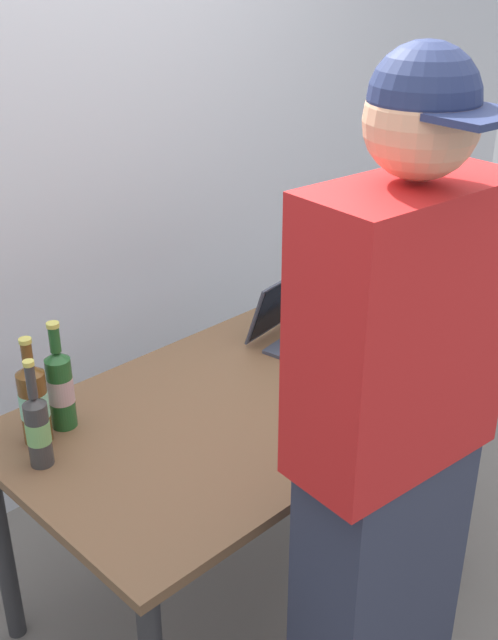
{
  "coord_description": "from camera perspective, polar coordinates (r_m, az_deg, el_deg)",
  "views": [
    {
      "loc": [
        -1.34,
        -1.39,
        1.94
      ],
      "look_at": [
        0.03,
        0.0,
        0.98
      ],
      "focal_mm": 43.39,
      "sensor_mm": 36.0,
      "label": 1
    }
  ],
  "objects": [
    {
      "name": "beer_bottle_dark",
      "position": [
        2.16,
        -13.74,
        -4.8
      ],
      "size": [
        0.07,
        0.07,
        0.32
      ],
      "color": "#1E5123",
      "rests_on": "desk"
    },
    {
      "name": "ground_plane",
      "position": [
        2.73,
        -0.47,
        -19.06
      ],
      "size": [
        8.0,
        8.0,
        0.0
      ],
      "primitive_type": "plane",
      "color": "slate",
      "rests_on": "ground"
    },
    {
      "name": "beer_bottle_amber",
      "position": [
        2.11,
        -15.59,
        -5.82
      ],
      "size": [
        0.08,
        0.08,
        0.31
      ],
      "color": "brown",
      "rests_on": "desk"
    },
    {
      "name": "coffee_mug",
      "position": [
        2.2,
        8.67,
        -6.14
      ],
      "size": [
        0.11,
        0.08,
        0.08
      ],
      "color": "#19598C",
      "rests_on": "desk"
    },
    {
      "name": "person_figure",
      "position": [
        1.71,
        10.17,
        -11.17
      ],
      "size": [
        0.46,
        0.31,
        1.8
      ],
      "color": "#2D3347",
      "rests_on": "ground"
    },
    {
      "name": "back_wall",
      "position": [
        2.76,
        -14.62,
        11.9
      ],
      "size": [
        6.0,
        0.1,
        2.6
      ],
      "primitive_type": "cube",
      "color": "silver",
      "rests_on": "ground"
    },
    {
      "name": "desk",
      "position": [
        2.32,
        -0.53,
        -7.76
      ],
      "size": [
        1.38,
        0.84,
        0.73
      ],
      "color": "brown",
      "rests_on": "ground"
    },
    {
      "name": "beer_bottle_brown",
      "position": [
        2.03,
        -15.32,
        -7.68
      ],
      "size": [
        0.06,
        0.06,
        0.3
      ],
      "color": "#333333",
      "rests_on": "desk"
    },
    {
      "name": "laptop",
      "position": [
        2.6,
        4.16,
        -0.29
      ],
      "size": [
        0.39,
        0.34,
        0.22
      ],
      "color": "#383D4C",
      "rests_on": "desk"
    }
  ]
}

